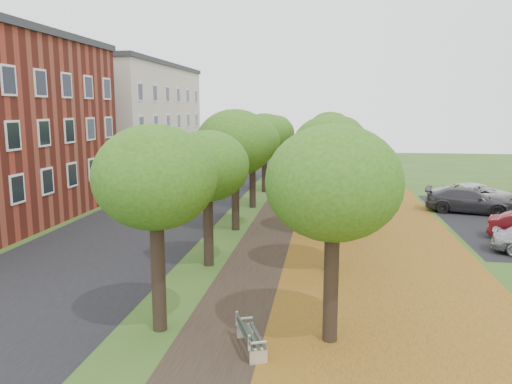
% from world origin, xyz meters
% --- Properties ---
extents(ground, '(120.00, 120.00, 0.00)m').
position_xyz_m(ground, '(0.00, 0.00, 0.00)').
color(ground, '#2D4C19').
rests_on(ground, ground).
extents(street_asphalt, '(8.00, 70.00, 0.01)m').
position_xyz_m(street_asphalt, '(-7.50, 15.00, 0.00)').
color(street_asphalt, black).
rests_on(street_asphalt, ground).
extents(footpath, '(3.20, 70.00, 0.01)m').
position_xyz_m(footpath, '(0.00, 15.00, 0.00)').
color(footpath, black).
rests_on(footpath, ground).
extents(leaf_verge, '(7.50, 70.00, 0.01)m').
position_xyz_m(leaf_verge, '(5.00, 15.00, 0.01)').
color(leaf_verge, '#98601C').
rests_on(leaf_verge, ground).
extents(tree_row_west, '(3.61, 33.61, 5.79)m').
position_xyz_m(tree_row_west, '(-2.20, 15.00, 4.23)').
color(tree_row_west, black).
rests_on(tree_row_west, ground).
extents(tree_row_east, '(3.61, 33.61, 5.79)m').
position_xyz_m(tree_row_east, '(2.60, 15.00, 4.23)').
color(tree_row_east, black).
rests_on(tree_row_east, ground).
extents(building_cream, '(10.30, 20.30, 10.40)m').
position_xyz_m(building_cream, '(-17.00, 33.00, 5.21)').
color(building_cream, beige).
rests_on(building_cream, ground).
extents(bench, '(1.04, 1.68, 0.77)m').
position_xyz_m(bench, '(0.52, -0.87, 0.40)').
color(bench, '#242E27').
rests_on(bench, ground).
extents(car_grey, '(5.38, 3.21, 1.46)m').
position_xyz_m(car_grey, '(11.00, 18.26, 0.73)').
color(car_grey, '#302F34').
rests_on(car_grey, ground).
extents(car_white, '(6.09, 4.26, 1.55)m').
position_xyz_m(car_white, '(12.00, 20.10, 0.77)').
color(car_white, silver).
rests_on(car_white, ground).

